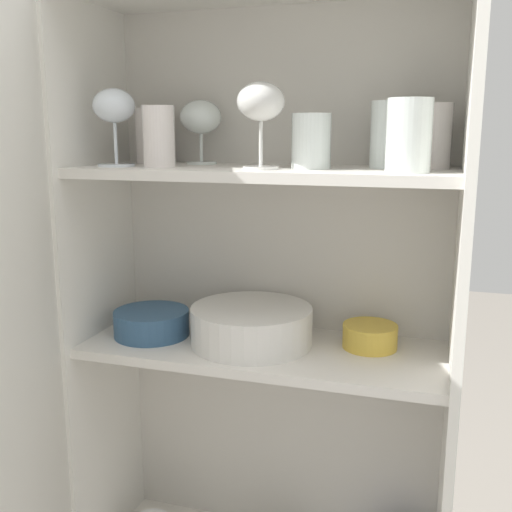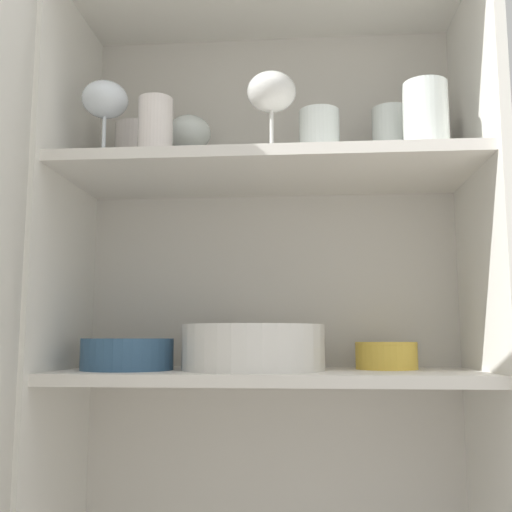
{
  "view_description": "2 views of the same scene",
  "coord_description": "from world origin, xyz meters",
  "views": [
    {
      "loc": [
        0.34,
        -1.0,
        1.28
      ],
      "look_at": [
        -0.01,
        0.14,
        1.03
      ],
      "focal_mm": 42.0,
      "sensor_mm": 36.0,
      "label": 1
    },
    {
      "loc": [
        0.07,
        -0.94,
        0.89
      ],
      "look_at": [
        -0.02,
        0.17,
        1.05
      ],
      "focal_mm": 42.0,
      "sensor_mm": 36.0,
      "label": 2
    }
  ],
  "objects": [
    {
      "name": "tumbler_glass_0",
      "position": [
        -0.2,
        0.09,
        1.27
      ],
      "size": [
        0.06,
        0.06,
        0.12
      ],
      "color": "silver",
      "rests_on": "shelf_board_upper"
    },
    {
      "name": "plate_stack_white",
      "position": [
        -0.03,
        0.14,
        0.88
      ],
      "size": [
        0.26,
        0.26,
        0.08
      ],
      "color": "silver",
      "rests_on": "shelf_board_middle"
    },
    {
      "name": "wine_glass_0",
      "position": [
        -0.16,
        0.22,
        1.3
      ],
      "size": [
        0.09,
        0.09,
        0.14
      ],
      "color": "white",
      "rests_on": "shelf_board_upper"
    },
    {
      "name": "tumbler_glass_5",
      "position": [
        0.24,
        0.19,
        1.27
      ],
      "size": [
        0.07,
        0.07,
        0.13
      ],
      "color": "white",
      "rests_on": "shelf_board_upper"
    },
    {
      "name": "tumbler_glass_3",
      "position": [
        0.32,
        0.2,
        1.27
      ],
      "size": [
        0.06,
        0.06,
        0.12
      ],
      "color": "silver",
      "rests_on": "shelf_board_upper"
    },
    {
      "name": "wine_glass_1",
      "position": [
        -0.3,
        0.09,
        1.32
      ],
      "size": [
        0.08,
        0.08,
        0.15
      ],
      "color": "white",
      "rests_on": "shelf_board_upper"
    },
    {
      "name": "cupboard_side_left",
      "position": [
        -0.38,
        0.14,
        0.77
      ],
      "size": [
        0.02,
        0.32,
        1.54
      ],
      "primitive_type": "cube",
      "color": "white",
      "rests_on": "ground_plane"
    },
    {
      "name": "tumbler_glass_4",
      "position": [
        -0.28,
        0.22,
        1.27
      ],
      "size": [
        0.08,
        0.08,
        0.12
      ],
      "color": "silver",
      "rests_on": "shelf_board_upper"
    },
    {
      "name": "cupboard_door",
      "position": [
        -0.32,
        -0.2,
        0.77
      ],
      "size": [
        0.15,
        0.37,
        1.54
      ],
      "color": "silver",
      "rests_on": "ground_plane"
    },
    {
      "name": "shelf_board_middle",
      "position": [
        0.0,
        0.14,
        0.83
      ],
      "size": [
        0.75,
        0.29,
        0.02
      ],
      "primitive_type": "cube",
      "color": "silver"
    },
    {
      "name": "tumbler_glass_1",
      "position": [
        0.1,
        0.13,
        1.26
      ],
      "size": [
        0.08,
        0.08,
        0.1
      ],
      "color": "white",
      "rests_on": "shelf_board_upper"
    },
    {
      "name": "serving_bowl_small",
      "position": [
        0.22,
        0.2,
        0.86
      ],
      "size": [
        0.11,
        0.11,
        0.05
      ],
      "color": "gold",
      "rests_on": "shelf_board_middle"
    },
    {
      "name": "cupboard_back_panel",
      "position": [
        0.0,
        0.29,
        0.77
      ],
      "size": [
        0.79,
        0.02,
        1.54
      ],
      "primitive_type": "cube",
      "color": "silver",
      "rests_on": "ground_plane"
    },
    {
      "name": "mixing_bowl_large",
      "position": [
        -0.25,
        0.13,
        0.87
      ],
      "size": [
        0.17,
        0.17,
        0.06
      ],
      "color": "#33567A",
      "rests_on": "shelf_board_middle"
    },
    {
      "name": "wine_glass_2",
      "position": [
        0.01,
        0.09,
        1.33
      ],
      "size": [
        0.09,
        0.09,
        0.16
      ],
      "color": "white",
      "rests_on": "shelf_board_upper"
    },
    {
      "name": "shelf_board_upper",
      "position": [
        0.0,
        0.14,
        1.2
      ],
      "size": [
        0.75,
        0.29,
        0.02
      ],
      "primitive_type": "cube",
      "color": "silver"
    },
    {
      "name": "cupboard_side_right",
      "position": [
        0.38,
        0.14,
        0.77
      ],
      "size": [
        0.02,
        0.32,
        1.54
      ],
      "primitive_type": "cube",
      "color": "white",
      "rests_on": "ground_plane"
    },
    {
      "name": "tumbler_glass_2",
      "position": [
        0.28,
        0.08,
        1.27
      ],
      "size": [
        0.08,
        0.08,
        0.13
      ],
      "color": "white",
      "rests_on": "shelf_board_upper"
    }
  ]
}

